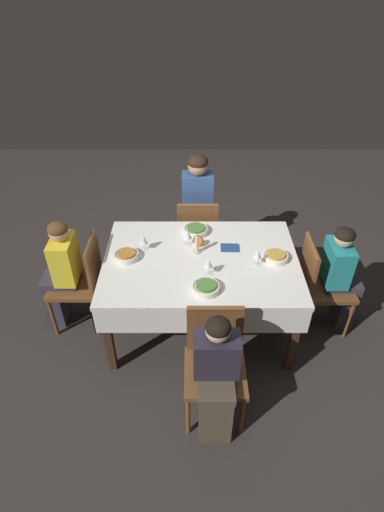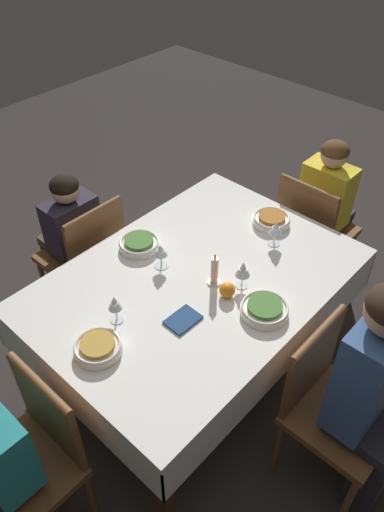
% 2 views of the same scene
% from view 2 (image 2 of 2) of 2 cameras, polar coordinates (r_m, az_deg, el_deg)
% --- Properties ---
extents(ground_plane, '(8.00, 8.00, 0.00)m').
position_cam_2_polar(ground_plane, '(3.01, 0.36, -12.99)').
color(ground_plane, '#332D2B').
extents(dining_table, '(1.59, 1.12, 0.76)m').
position_cam_2_polar(dining_table, '(2.50, 0.43, -3.83)').
color(dining_table, white).
rests_on(dining_table, ground_plane).
extents(chair_north, '(0.43, 0.43, 0.89)m').
position_cam_2_polar(chair_north, '(2.39, 15.54, -15.76)').
color(chair_north, brown).
rests_on(chair_north, ground_plane).
extents(chair_west, '(0.43, 0.43, 0.89)m').
position_cam_2_polar(chair_west, '(3.24, 13.51, 2.98)').
color(chair_west, brown).
rests_on(chair_west, ground_plane).
extents(chair_south, '(0.43, 0.43, 0.89)m').
position_cam_2_polar(chair_south, '(3.03, -11.90, 0.14)').
color(chair_south, brown).
rests_on(chair_south, ground_plane).
extents(chair_east, '(0.43, 0.43, 0.89)m').
position_cam_2_polar(chair_east, '(2.28, -17.97, -20.92)').
color(chair_east, brown).
rests_on(chair_east, ground_plane).
extents(person_adult_denim, '(0.30, 0.34, 1.26)m').
position_cam_2_polar(person_adult_denim, '(2.20, 19.96, -14.61)').
color(person_adult_denim, '#282833').
rests_on(person_adult_denim, ground_plane).
extents(person_child_yellow, '(0.33, 0.30, 1.07)m').
position_cam_2_polar(person_child_yellow, '(3.31, 15.25, 5.47)').
color(person_child_yellow, '#383342').
rests_on(person_child_yellow, ground_plane).
extents(person_child_dark, '(0.30, 0.33, 1.00)m').
position_cam_2_polar(person_child_dark, '(3.11, -13.93, 2.24)').
color(person_child_dark, '#4C4233').
rests_on(person_child_dark, ground_plane).
extents(bowl_north, '(0.22, 0.22, 0.06)m').
position_cam_2_polar(bowl_north, '(2.28, 8.29, -6.01)').
color(bowl_north, silver).
rests_on(bowl_north, dining_table).
extents(wine_glass_north, '(0.07, 0.07, 0.15)m').
position_cam_2_polar(wine_glass_north, '(2.34, 5.84, -1.56)').
color(wine_glass_north, white).
rests_on(wine_glass_north, dining_table).
extents(bowl_west, '(0.20, 0.20, 0.06)m').
position_cam_2_polar(bowl_west, '(2.79, 9.07, 4.14)').
color(bowl_west, silver).
rests_on(bowl_west, dining_table).
extents(wine_glass_west, '(0.07, 0.07, 0.15)m').
position_cam_2_polar(wine_glass_west, '(2.61, 9.56, 3.09)').
color(wine_glass_west, white).
rests_on(wine_glass_west, dining_table).
extents(bowl_south, '(0.21, 0.21, 0.06)m').
position_cam_2_polar(bowl_south, '(2.61, -6.05, 1.41)').
color(bowl_south, silver).
rests_on(bowl_south, dining_table).
extents(wine_glass_south, '(0.07, 0.07, 0.13)m').
position_cam_2_polar(wine_glass_south, '(2.44, -3.60, 0.54)').
color(wine_glass_south, white).
rests_on(wine_glass_south, dining_table).
extents(bowl_east, '(0.20, 0.20, 0.06)m').
position_cam_2_polar(bowl_east, '(2.15, -10.74, -10.17)').
color(bowl_east, silver).
rests_on(bowl_east, dining_table).
extents(wine_glass_east, '(0.06, 0.06, 0.15)m').
position_cam_2_polar(wine_glass_east, '(2.20, -8.82, -5.41)').
color(wine_glass_east, white).
rests_on(wine_glass_east, dining_table).
extents(candle_centerpiece, '(0.06, 0.06, 0.18)m').
position_cam_2_polar(candle_centerpiece, '(2.37, 2.57, -1.85)').
color(candle_centerpiece, beige).
rests_on(candle_centerpiece, dining_table).
extents(orange_fruit, '(0.07, 0.07, 0.07)m').
position_cam_2_polar(orange_fruit, '(2.33, 4.04, -3.88)').
color(orange_fruit, orange).
rests_on(orange_fruit, dining_table).
extents(napkin_red_folded, '(0.15, 0.11, 0.01)m').
position_cam_2_polar(napkin_red_folded, '(2.24, -1.04, -7.29)').
color(napkin_red_folded, navy).
rests_on(napkin_red_folded, dining_table).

